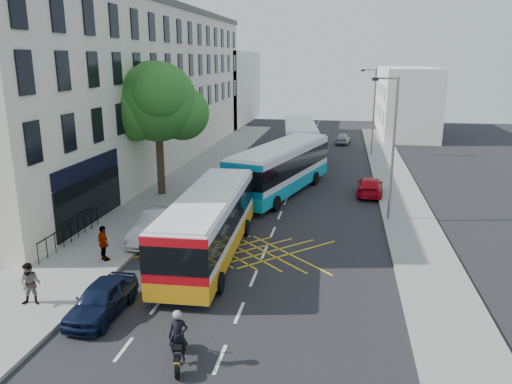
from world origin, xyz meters
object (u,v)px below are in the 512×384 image
at_px(parked_car_silver, 159,226).
at_px(pedestrian_near, 30,284).
at_px(motorbike, 178,339).
at_px(bus_far, 300,140).
at_px(bus_near, 209,224).
at_px(parked_car_blue, 102,299).
at_px(pedestrian_far, 104,243).
at_px(lamp_far, 373,108).
at_px(distant_car_grey, 303,133).
at_px(bus_mid, 281,168).
at_px(street_tree, 157,103).
at_px(distant_car_silver, 343,138).
at_px(lamp_near, 392,142).
at_px(red_hatchback, 370,186).

bearing_deg(parked_car_silver, pedestrian_near, -103.22).
bearing_deg(motorbike, pedestrian_near, 145.19).
bearing_deg(bus_far, bus_near, -101.87).
height_order(parked_car_blue, parked_car_silver, parked_car_silver).
bearing_deg(motorbike, pedestrian_far, 116.08).
bearing_deg(lamp_far, distant_car_grey, 126.58).
relative_size(lamp_far, bus_near, 0.72).
bearing_deg(bus_mid, street_tree, -149.79).
height_order(bus_mid, distant_car_silver, bus_mid).
bearing_deg(distant_car_silver, parked_car_silver, 79.94).
distance_m(bus_far, motorbike, 32.95).
bearing_deg(lamp_near, pedestrian_far, -147.05).
xyz_separation_m(bus_mid, parked_car_blue, (-4.32, -18.00, -1.15)).
height_order(lamp_near, bus_near, lamp_near).
xyz_separation_m(motorbike, red_hatchback, (6.68, 21.07, -0.24)).
bearing_deg(lamp_far, bus_far, -159.05).
bearing_deg(lamp_far, red_hatchback, -92.78).
bearing_deg(red_hatchback, parked_car_blue, 64.75).
xyz_separation_m(lamp_near, bus_near, (-8.67, -6.98, -2.99)).
xyz_separation_m(lamp_far, parked_car_silver, (-11.80, -25.24, -3.83)).
relative_size(bus_far, parked_car_silver, 2.59).
xyz_separation_m(lamp_near, distant_car_grey, (-7.19, 29.69, -3.98)).
height_order(street_tree, bus_mid, street_tree).
bearing_deg(lamp_far, bus_mid, -114.31).
bearing_deg(bus_far, lamp_near, -76.41).
xyz_separation_m(street_tree, lamp_near, (14.71, -2.97, -1.68)).
relative_size(bus_near, bus_mid, 0.90).
distance_m(motorbike, pedestrian_far, 9.01).
distance_m(lamp_near, motorbike, 17.51).
xyz_separation_m(lamp_near, pedestrian_far, (-13.20, -8.55, -3.64)).
height_order(lamp_far, motorbike, lamp_far).
relative_size(bus_far, distant_car_silver, 3.53).
relative_size(bus_mid, parked_car_silver, 2.60).
bearing_deg(red_hatchback, lamp_far, -88.87).
height_order(lamp_near, parked_car_silver, lamp_near).
height_order(bus_mid, pedestrian_far, bus_mid).
bearing_deg(distant_car_silver, lamp_far, 117.08).
height_order(bus_far, parked_car_blue, bus_far).
bearing_deg(parked_car_blue, parked_car_silver, 96.38).
bearing_deg(red_hatchback, street_tree, 14.72).
bearing_deg(bus_mid, parked_car_blue, -87.67).
bearing_deg(parked_car_blue, pedestrian_near, -179.71).
bearing_deg(pedestrian_near, red_hatchback, 44.31).
height_order(street_tree, motorbike, street_tree).
bearing_deg(street_tree, parked_car_silver, -70.48).
distance_m(lamp_far, pedestrian_far, 31.67).
distance_m(lamp_far, bus_mid, 16.70).
relative_size(parked_car_silver, red_hatchback, 1.13).
relative_size(bus_far, pedestrian_near, 7.49).
bearing_deg(motorbike, street_tree, 97.55).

